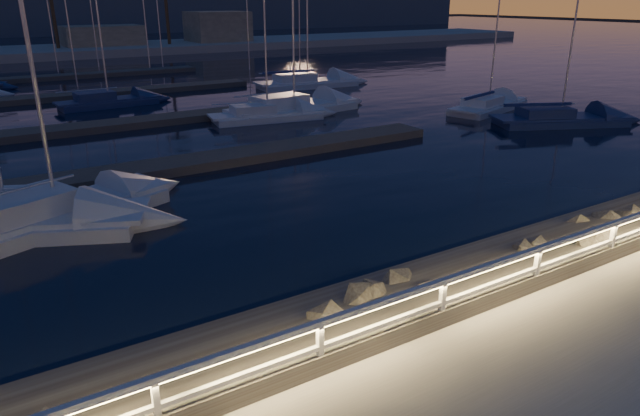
# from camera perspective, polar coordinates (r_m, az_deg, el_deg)

# --- Properties ---
(ground) EXTENTS (400.00, 400.00, 0.00)m
(ground) POSITION_cam_1_polar(r_m,az_deg,el_deg) (13.84, 18.01, -8.60)
(ground) COLOR #A8A298
(ground) RESTS_ON ground
(harbor_water) EXTENTS (400.00, 440.00, 0.60)m
(harbor_water) POSITION_cam_1_polar(r_m,az_deg,el_deg) (40.56, -18.04, 8.82)
(harbor_water) COLOR black
(harbor_water) RESTS_ON ground
(guard_rail) EXTENTS (44.11, 0.12, 1.06)m
(guard_rail) POSITION_cam_1_polar(r_m,az_deg,el_deg) (13.44, 18.18, -5.79)
(guard_rail) COLOR white
(guard_rail) RESTS_ON ground
(riprap) EXTENTS (41.30, 3.21, 1.43)m
(riprap) POSITION_cam_1_polar(r_m,az_deg,el_deg) (18.52, 23.26, -2.80)
(riprap) COLOR #6C675C
(riprap) RESTS_ON ground
(floating_docks) EXTENTS (22.00, 36.00, 0.40)m
(floating_docks) POSITION_cam_1_polar(r_m,az_deg,el_deg) (41.69, -18.59, 9.84)
(floating_docks) COLOR #554C46
(floating_docks) RESTS_ON ground
(far_shore) EXTENTS (160.00, 14.00, 5.20)m
(far_shore) POSITION_cam_1_polar(r_m,az_deg,el_deg) (82.30, -26.28, 14.05)
(far_shore) COLOR #A8A298
(far_shore) RESTS_ON ground
(sailboat_a) EXTENTS (8.10, 4.89, 13.45)m
(sailboat_a) POSITION_cam_1_polar(r_m,az_deg,el_deg) (20.55, -25.36, -0.41)
(sailboat_a) COLOR silver
(sailboat_a) RESTS_ON ground
(sailboat_b) EXTENTS (8.65, 5.63, 14.42)m
(sailboat_b) POSITION_cam_1_polar(r_m,az_deg,el_deg) (20.64, -29.35, -1.01)
(sailboat_b) COLOR silver
(sailboat_b) RESTS_ON ground
(sailboat_c) EXTENTS (7.25, 3.22, 11.91)m
(sailboat_c) POSITION_cam_1_polar(r_m,az_deg,el_deg) (35.14, -5.57, 9.32)
(sailboat_c) COLOR silver
(sailboat_c) RESTS_ON ground
(sailboat_d) EXTENTS (8.17, 5.33, 13.51)m
(sailboat_d) POSITION_cam_1_polar(r_m,az_deg,el_deg) (36.50, 22.63, 8.30)
(sailboat_d) COLOR navy
(sailboat_d) RESTS_ON ground
(sailboat_g) EXTENTS (9.42, 3.80, 15.55)m
(sailboat_g) POSITION_cam_1_polar(r_m,az_deg,el_deg) (37.12, -2.91, 10.09)
(sailboat_g) COLOR silver
(sailboat_g) RESTS_ON ground
(sailboat_h) EXTENTS (7.81, 4.18, 12.73)m
(sailboat_h) POSITION_cam_1_polar(r_m,az_deg,el_deg) (39.63, 16.39, 9.85)
(sailboat_h) COLOR silver
(sailboat_h) RESTS_ON ground
(sailboat_j) EXTENTS (6.98, 2.53, 11.66)m
(sailboat_j) POSITION_cam_1_polar(r_m,az_deg,el_deg) (42.23, -20.62, 10.01)
(sailboat_j) COLOR navy
(sailboat_j) RESTS_ON ground
(sailboat_l) EXTENTS (9.09, 3.59, 14.97)m
(sailboat_l) POSITION_cam_1_polar(r_m,az_deg,el_deg) (48.43, -1.51, 12.48)
(sailboat_l) COLOR silver
(sailboat_l) RESTS_ON ground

